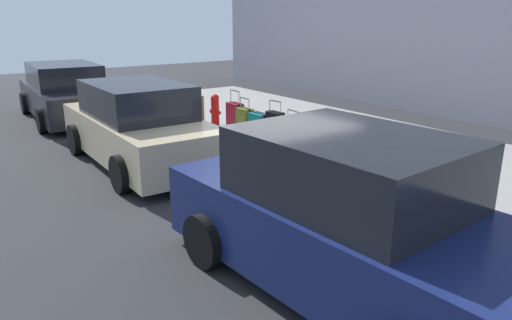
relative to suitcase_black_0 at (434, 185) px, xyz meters
name	(u,v)px	position (x,y,z in m)	size (l,w,h in m)	color
ground_plane	(271,170)	(2.97, 0.77, -0.41)	(40.00, 40.00, 0.00)	#28282B
sidewalk_curb	(362,146)	(2.97, -1.73, -0.34)	(18.00, 5.00, 0.14)	gray
suitcase_black_0	(434,185)	(0.00, 0.00, 0.00)	(0.46, 0.22, 0.84)	black
suitcase_teal_1	(399,175)	(0.58, 0.08, 0.01)	(0.48, 0.21, 0.76)	#0F606B
suitcase_olive_2	(372,167)	(1.11, 0.08, 0.00)	(0.38, 0.19, 0.74)	#59601E
suitcase_maroon_3	(350,159)	(1.61, 0.10, 0.03)	(0.41, 0.26, 0.85)	maroon
suitcase_red_4	(331,153)	(2.12, 0.04, 0.01)	(0.41, 0.23, 0.87)	red
suitcase_navy_5	(311,147)	(2.68, 0.04, -0.01)	(0.50, 0.21, 0.80)	navy
suitcase_silver_6	(293,139)	(3.26, 0.01, 0.02)	(0.45, 0.27, 0.88)	#9EA0A8
suitcase_black_7	(275,130)	(3.80, 0.05, 0.12)	(0.41, 0.23, 1.01)	black
suitcase_teal_8	(259,128)	(4.33, 0.08, 0.06)	(0.44, 0.25, 0.70)	#0F606B
suitcase_olive_9	(245,123)	(4.86, 0.08, 0.07)	(0.41, 0.25, 0.92)	#59601E
suitcase_maroon_10	(235,118)	(5.41, -0.01, 0.09)	(0.47, 0.28, 1.02)	maroon
fire_hydrant	(215,110)	(6.26, 0.02, 0.16)	(0.39, 0.21, 0.81)	red
bollard_post	(201,110)	(6.71, 0.17, 0.09)	(0.17, 0.17, 0.72)	brown
parked_car_navy_0	(347,219)	(-0.72, 2.62, 0.38)	(4.33, 2.21, 1.70)	#141E4C
parked_car_beige_1	(139,127)	(4.81, 2.62, 0.34)	(4.45, 2.00, 1.59)	tan
parked_car_charcoal_2	(66,93)	(10.01, 2.62, 0.32)	(4.76, 2.22, 1.54)	black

